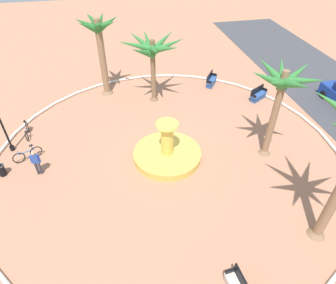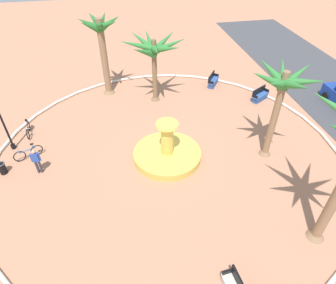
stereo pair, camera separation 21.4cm
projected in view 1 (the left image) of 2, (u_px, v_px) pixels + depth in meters
name	position (u px, v px, depth m)	size (l,w,h in m)	color
ground_plane	(168.00, 153.00, 18.22)	(80.00, 80.00, 0.00)	tan
plaza_curb	(168.00, 152.00, 18.16)	(21.12, 21.12, 0.20)	silver
fountain	(167.00, 153.00, 17.70)	(4.09, 4.09, 2.55)	gold
palm_tree_near_fountain	(100.00, 39.00, 21.21)	(3.26, 3.23, 6.14)	#8E6B4C
palm_tree_by_curb	(152.00, 50.00, 20.66)	(4.69, 4.72, 5.03)	brown
palm_tree_mid_plaza	(282.00, 88.00, 15.39)	(3.80, 3.75, 5.78)	#8E6B4C
bench_east	(211.00, 81.00, 24.90)	(1.60, 1.31, 1.00)	#335BA8
bench_north	(258.00, 95.00, 23.04)	(1.25, 1.63, 1.00)	#335BA8
trash_bin	(1.00, 170.00, 16.54)	(0.46, 0.46, 0.73)	black
bicycle_red_frame	(28.00, 154.00, 17.57)	(0.76, 1.60, 0.94)	black
bicycle_by_lamppost	(27.00, 131.00, 19.39)	(1.71, 0.44, 0.94)	black
person_cyclist_helmet	(36.00, 162.00, 16.27)	(0.22, 0.53, 1.65)	#33333D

